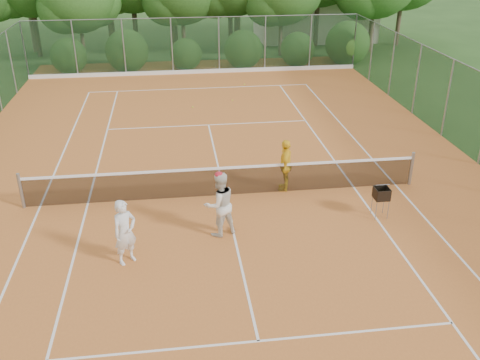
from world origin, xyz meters
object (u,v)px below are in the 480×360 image
at_px(player_white, 125,232).
at_px(player_center_grp, 220,204).
at_px(ball_hopper, 382,194).
at_px(player_yellow, 285,165).

bearing_deg(player_white, player_center_grp, -13.86).
relative_size(player_center_grp, ball_hopper, 2.04).
bearing_deg(player_yellow, player_white, -38.52).
bearing_deg(player_center_grp, ball_hopper, 4.33).
height_order(player_white, player_yellow, player_white).
xyz_separation_m(player_white, player_center_grp, (2.39, 1.01, 0.06)).
distance_m(player_white, ball_hopper, 7.10).
height_order(player_white, player_center_grp, player_center_grp).
xyz_separation_m(player_white, ball_hopper, (6.97, 1.35, -0.13)).
relative_size(player_center_grp, player_yellow, 1.11).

